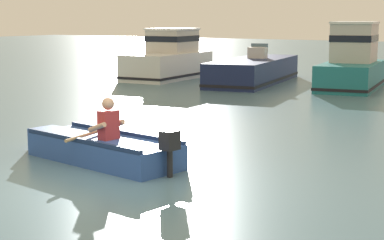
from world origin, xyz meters
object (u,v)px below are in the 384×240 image
at_px(moored_boat_white, 169,60).
at_px(moored_boat_navy, 254,71).
at_px(rowboat_with_person, 101,148).
at_px(moored_boat_teal, 352,64).

relative_size(moored_boat_white, moored_boat_navy, 0.71).
bearing_deg(moored_boat_navy, rowboat_with_person, -74.19).
distance_m(moored_boat_white, moored_boat_navy, 3.87).
bearing_deg(moored_boat_white, moored_boat_teal, 3.57).
relative_size(rowboat_with_person, moored_boat_white, 0.77).
distance_m(moored_boat_white, moored_boat_teal, 7.77).
bearing_deg(moored_boat_teal, moored_boat_white, -176.43).
bearing_deg(moored_boat_white, rowboat_with_person, -60.20).
height_order(rowboat_with_person, moored_boat_white, moored_boat_white).
xyz_separation_m(rowboat_with_person, moored_boat_white, (-7.78, 13.58, 0.55)).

